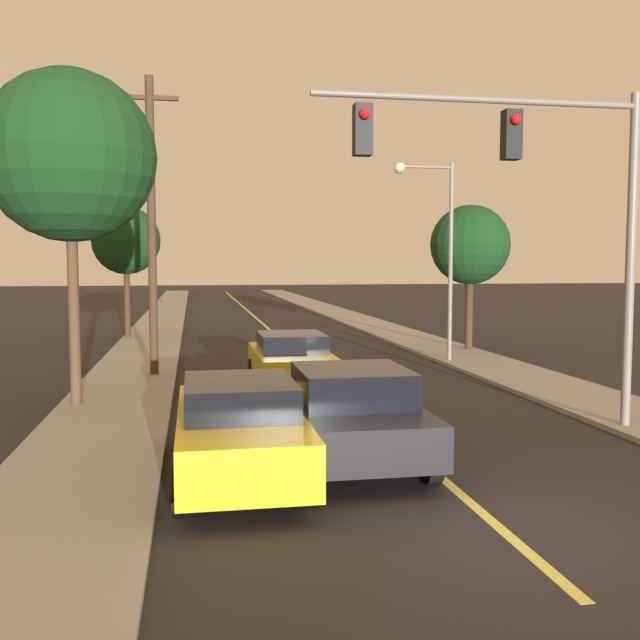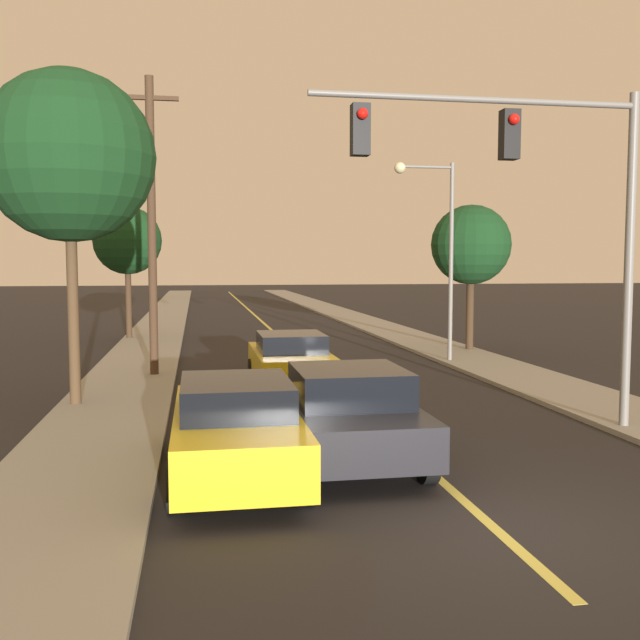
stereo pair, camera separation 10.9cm
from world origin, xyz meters
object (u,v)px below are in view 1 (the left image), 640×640
traffic_signal_mast (533,184)px  tree_left_far (126,241)px  car_near_lane_front (350,413)px  car_outer_lane_front (239,427)px  car_near_lane_second (291,360)px  tree_left_near (70,157)px  tree_right_near (470,245)px  utility_pole_left (152,221)px  streetlamp_right (436,232)px

traffic_signal_mast → tree_left_far: traffic_signal_mast is taller
car_near_lane_front → car_outer_lane_front: 1.93m
car_outer_lane_front → traffic_signal_mast: 7.07m
car_near_lane_second → car_outer_lane_front: (-1.85, -7.72, 0.04)m
car_near_lane_second → tree_left_near: (-5.14, -1.89, 4.86)m
car_near_lane_front → car_near_lane_second: bearing=90.0°
car_near_lane_second → tree_left_far: bearing=112.6°
car_near_lane_front → tree_right_near: bearing=61.0°
traffic_signal_mast → tree_right_near: size_ratio=1.21×
tree_left_near → traffic_signal_mast: bearing=-24.7°
traffic_signal_mast → tree_right_near: bearing=73.0°
car_outer_lane_front → utility_pole_left: (-1.78, 9.93, 3.66)m
car_near_lane_second → tree_right_near: tree_right_near is taller
car_outer_lane_front → traffic_signal_mast: size_ratio=0.73×
car_near_lane_second → car_outer_lane_front: 7.94m
car_near_lane_front → streetlamp_right: bearing=64.2°
streetlamp_right → utility_pole_left: bearing=-170.8°
streetlamp_right → tree_left_far: size_ratio=1.15×
utility_pole_left → traffic_signal_mast: bearing=-48.0°
traffic_signal_mast → streetlamp_right: bearing=81.1°
car_near_lane_front → car_near_lane_second: size_ratio=0.98×
car_near_lane_second → utility_pole_left: size_ratio=0.53×
car_near_lane_front → car_outer_lane_front: (-1.85, -0.52, -0.04)m
utility_pole_left → tree_right_near: bearing=20.3°
tree_left_far → tree_right_near: 14.24m
tree_right_near → car_near_lane_front: bearing=-119.0°
utility_pole_left → tree_right_near: size_ratio=1.58×
utility_pole_left → tree_right_near: utility_pole_left is taller
car_outer_lane_front → tree_left_far: bearing=99.5°
car_outer_lane_front → tree_right_near: bearing=56.4°
tree_left_near → tree_right_near: (12.62, 8.21, -1.67)m
car_near_lane_front → tree_right_near: size_ratio=0.81×
car_near_lane_front → car_near_lane_second: (-0.00, 7.20, -0.08)m
car_near_lane_second → car_outer_lane_front: car_outer_lane_front is taller
utility_pole_left → tree_left_far: size_ratio=1.50×
traffic_signal_mast → tree_left_far: bearing=115.8°
car_near_lane_front → traffic_signal_mast: 5.55m
car_near_lane_second → car_near_lane_front: bearing=-90.0°
streetlamp_right → car_near_lane_front: bearing=-115.8°
car_near_lane_front → streetlamp_right: 12.53m
car_near_lane_second → car_outer_lane_front: bearing=-103.5°
tree_left_near → car_near_lane_front: bearing=-46.0°
traffic_signal_mast → tree_left_near: size_ratio=0.86×
car_near_lane_second → traffic_signal_mast: size_ratio=0.69×
car_near_lane_front → tree_left_near: bearing=134.0°
car_near_lane_second → utility_pole_left: bearing=148.7°
car_outer_lane_front → tree_right_near: tree_right_near is taller
car_outer_lane_front → traffic_signal_mast: bearing=17.5°
streetlamp_right → tree_left_near: bearing=-151.9°
streetlamp_right → tree_right_near: 3.51m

